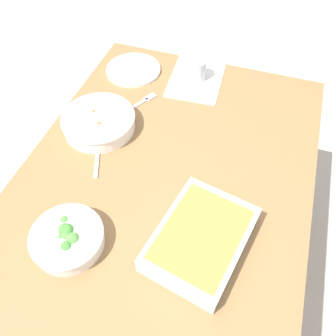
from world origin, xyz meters
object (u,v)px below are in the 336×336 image
at_px(stew_bowl, 99,121).
at_px(broccoli_bowl, 68,238).
at_px(drink_cup, 197,71).
at_px(baking_dish, 201,239).
at_px(side_plate, 133,70).
at_px(fork_on_table, 140,103).
at_px(spoon_by_stew, 98,150).

relative_size(stew_bowl, broccoli_bowl, 1.28).
bearing_deg(drink_cup, baking_dish, 16.43).
relative_size(broccoli_bowl, baking_dish, 0.59).
bearing_deg(drink_cup, broccoli_bowl, -9.51).
bearing_deg(side_plate, baking_dish, 34.93).
bearing_deg(stew_bowl, drink_cup, 146.44).
distance_m(side_plate, fork_on_table, 0.21).
distance_m(baking_dish, spoon_by_stew, 0.46).
bearing_deg(broccoli_bowl, spoon_by_stew, -167.66).
relative_size(drink_cup, fork_on_table, 0.52).
distance_m(broccoli_bowl, fork_on_table, 0.59).
bearing_deg(fork_on_table, side_plate, -151.31).
xyz_separation_m(baking_dish, fork_on_table, (-0.48, -0.36, -0.03)).
height_order(stew_bowl, spoon_by_stew, stew_bowl).
height_order(stew_bowl, fork_on_table, stew_bowl).
distance_m(drink_cup, spoon_by_stew, 0.52).
bearing_deg(spoon_by_stew, fork_on_table, 169.95).
xyz_separation_m(stew_bowl, broccoli_bowl, (0.43, 0.11, -0.00)).
relative_size(stew_bowl, drink_cup, 2.99).
distance_m(stew_bowl, broccoli_bowl, 0.44).
bearing_deg(baking_dish, drink_cup, -163.57).
relative_size(baking_dish, side_plate, 1.53).
bearing_deg(broccoli_bowl, side_plate, -170.89).
height_order(baking_dish, fork_on_table, baking_dish).
height_order(baking_dish, side_plate, baking_dish).
xyz_separation_m(spoon_by_stew, fork_on_table, (-0.26, 0.05, -0.00)).
xyz_separation_m(baking_dish, drink_cup, (-0.69, -0.20, 0.00)).
bearing_deg(broccoli_bowl, stew_bowl, -165.34).
bearing_deg(baking_dish, fork_on_table, -142.95).
distance_m(stew_bowl, fork_on_table, 0.19).
relative_size(drink_cup, side_plate, 0.39).
distance_m(broccoli_bowl, side_plate, 0.78).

